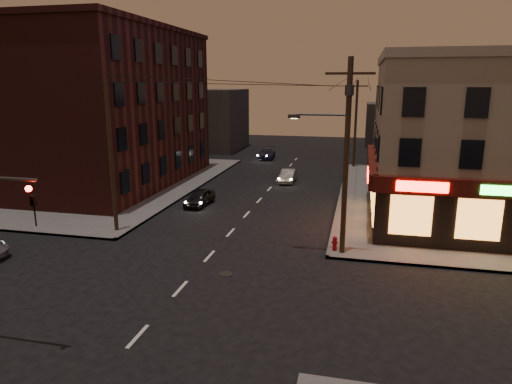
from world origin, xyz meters
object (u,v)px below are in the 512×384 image
(sedan_mid, at_px, (288,176))
(fire_hydrant, at_px, (335,243))
(sedan_far, at_px, (267,153))
(sedan_near, at_px, (200,198))

(sedan_mid, xyz_separation_m, fire_hydrant, (5.30, -17.11, -0.00))
(fire_hydrant, bearing_deg, sedan_far, 108.35)
(sedan_near, xyz_separation_m, sedan_far, (0.52, 22.19, 0.02))
(fire_hydrant, bearing_deg, sedan_near, 143.92)
(sedan_mid, distance_m, sedan_far, 13.45)
(sedan_mid, distance_m, fire_hydrant, 17.91)
(sedan_near, bearing_deg, sedan_mid, 65.89)
(sedan_mid, bearing_deg, sedan_near, -117.98)
(sedan_near, relative_size, sedan_far, 0.83)
(sedan_near, relative_size, fire_hydrant, 4.40)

